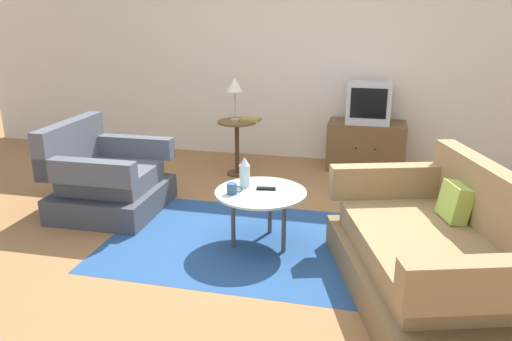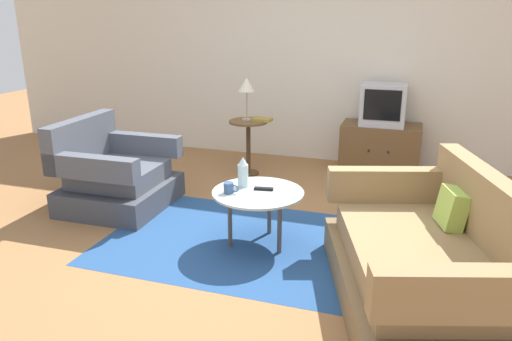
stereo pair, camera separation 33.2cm
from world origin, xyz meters
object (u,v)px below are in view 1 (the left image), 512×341
armchair (107,181)px  couch (436,256)px  tv_stand (366,146)px  mug (232,189)px  side_table (237,137)px  coffee_table (261,196)px  vase (245,173)px  tv_remote_dark (266,188)px  table_lamp (235,86)px  television (369,103)px  book (251,120)px

armchair → couch: size_ratio=0.53×
tv_stand → mug: size_ratio=7.18×
armchair → side_table: (0.92, 1.33, 0.16)m
coffee_table → vase: vase is taller
tv_remote_dark → coffee_table: bearing=-134.7°
side_table → tv_remote_dark: (0.70, -1.66, 0.02)m
table_lamp → mug: size_ratio=3.86×
table_lamp → vase: size_ratio=1.94×
coffee_table → tv_remote_dark: (0.03, 0.05, 0.05)m
couch → side_table: size_ratio=2.97×
couch → tv_stand: couch is taller
table_lamp → vase: bearing=-71.9°
side_table → mug: bearing=-75.7°
television → side_table: bearing=-158.6°
tv_stand → table_lamp: bearing=-158.5°
television → tv_remote_dark: size_ratio=3.16×
television → table_lamp: bearing=-159.2°
armchair → book: size_ratio=4.41×
tv_stand → book: (-1.29, -0.55, 0.37)m
tv_stand → table_lamp: 1.75m
table_lamp → tv_remote_dark: table_lamp is taller
vase → couch: bearing=-20.8°
table_lamp → mug: (0.48, -1.82, -0.53)m
table_lamp → vase: table_lamp is taller
table_lamp → tv_stand: bearing=21.5°
armchair → table_lamp: (0.90, 1.34, 0.74)m
tv_stand → book: 1.45m
tv_stand → book: size_ratio=3.98×
vase → book: vase is taller
tv_stand → couch: bearing=-79.4°
table_lamp → book: bearing=8.4°
tv_stand → television: 0.52m
television → book: bearing=-157.6°
table_lamp → television: bearing=20.8°
vase → side_table: bearing=107.5°
armchair → table_lamp: table_lamp is taller
side_table → armchair: bearing=-124.7°
vase → television: bearing=67.1°
coffee_table → side_table: (-0.67, 1.71, 0.04)m
armchair → coffee_table: (1.59, -0.38, 0.13)m
table_lamp → side_table: bearing=-24.3°
armchair → mug: bearing=69.8°
television → vase: television is taller
television → table_lamp: size_ratio=1.03×
tv_stand → armchair: bearing=-141.1°
coffee_table → mug: 0.25m
couch → tv_remote_dark: bearing=50.2°
side_table → tv_remote_dark: side_table is taller
television → vase: 2.40m
side_table → mug: 1.87m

